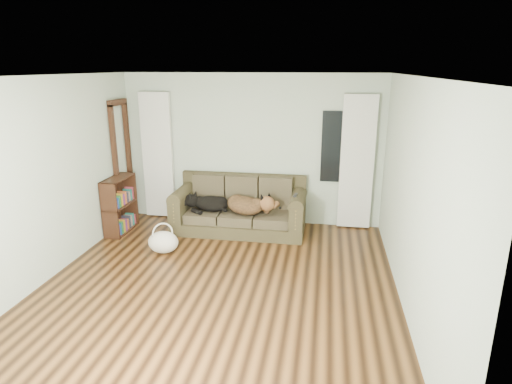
% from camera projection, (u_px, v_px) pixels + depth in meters
% --- Properties ---
extents(floor, '(5.00, 5.00, 0.00)m').
position_uv_depth(floor, '(218.00, 287.00, 5.45)').
color(floor, black).
rests_on(floor, ground).
extents(ceiling, '(5.00, 5.00, 0.00)m').
position_uv_depth(ceiling, '(212.00, 76.00, 4.71)').
color(ceiling, white).
rests_on(ceiling, ground).
extents(wall_back, '(4.50, 0.04, 2.60)m').
position_uv_depth(wall_back, '(252.00, 150.00, 7.44)').
color(wall_back, '#AEB9AB').
rests_on(wall_back, ground).
extents(wall_left, '(0.04, 5.00, 2.60)m').
position_uv_depth(wall_left, '(43.00, 181.00, 5.43)').
color(wall_left, '#AEB9AB').
rests_on(wall_left, ground).
extents(wall_right, '(0.04, 5.00, 2.60)m').
position_uv_depth(wall_right, '(412.00, 198.00, 4.72)').
color(wall_right, '#AEB9AB').
rests_on(wall_right, ground).
extents(curtain_left, '(0.55, 0.08, 2.25)m').
position_uv_depth(curtain_left, '(158.00, 156.00, 7.68)').
color(curtain_left, silver).
rests_on(curtain_left, ground).
extents(curtain_right, '(0.55, 0.08, 2.25)m').
position_uv_depth(curtain_right, '(357.00, 163.00, 7.13)').
color(curtain_right, silver).
rests_on(curtain_right, ground).
extents(window_pane, '(0.50, 0.03, 1.20)m').
position_uv_depth(window_pane, '(336.00, 147.00, 7.16)').
color(window_pane, black).
rests_on(window_pane, wall_back).
extents(door_casing, '(0.07, 0.60, 2.10)m').
position_uv_depth(door_casing, '(123.00, 165.00, 7.44)').
color(door_casing, black).
rests_on(door_casing, ground).
extents(sofa, '(2.20, 0.95, 0.90)m').
position_uv_depth(sofa, '(239.00, 205.00, 7.21)').
color(sofa, '#2A291B').
rests_on(sofa, floor).
extents(dog_black_lab, '(0.66, 0.52, 0.26)m').
position_uv_depth(dog_black_lab, '(209.00, 203.00, 7.21)').
color(dog_black_lab, black).
rests_on(dog_black_lab, sofa).
extents(dog_shepherd, '(0.86, 0.79, 0.31)m').
position_uv_depth(dog_shepherd, '(248.00, 205.00, 7.07)').
color(dog_shepherd, black).
rests_on(dog_shepherd, sofa).
extents(tv_remote, '(0.07, 0.20, 0.02)m').
position_uv_depth(tv_remote, '(295.00, 195.00, 6.80)').
color(tv_remote, black).
rests_on(tv_remote, sofa).
extents(tote_bag, '(0.55, 0.48, 0.33)m').
position_uv_depth(tote_bag, '(163.00, 243.00, 6.41)').
color(tote_bag, beige).
rests_on(tote_bag, floor).
extents(bookshelf, '(0.29, 0.76, 0.94)m').
position_uv_depth(bookshelf, '(120.00, 203.00, 7.16)').
color(bookshelf, black).
rests_on(bookshelf, floor).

